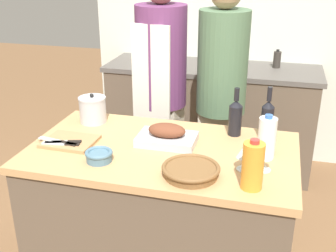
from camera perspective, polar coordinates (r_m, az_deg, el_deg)
name	(u,v)px	position (r m, az deg, el deg)	size (l,w,h in m)	color
kitchen_island	(162,220)	(2.45, -0.75, -12.55)	(1.40, 0.81, 0.90)	brown
back_counter	(210,117)	(3.83, 5.75, 1.27)	(1.84, 0.60, 0.94)	brown
back_wall	(220,20)	(3.96, 7.09, 14.01)	(2.34, 0.10, 2.55)	silver
roasting_pan	(167,136)	(2.26, -0.15, -1.34)	(0.32, 0.21, 0.11)	#BCBCC1
wicker_basket	(191,170)	(1.95, 3.11, -6.02)	(0.27, 0.27, 0.05)	brown
cutting_board	(70,141)	(2.34, -13.13, -2.05)	(0.28, 0.22, 0.02)	#AD7F51
stock_pot	(93,110)	(2.57, -10.16, 2.21)	(0.16, 0.16, 0.18)	#B7B7BC
mixing_bowl	(99,155)	(2.10, -9.34, -3.95)	(0.14, 0.14, 0.06)	slate
juice_jug	(253,166)	(1.85, 11.41, -5.29)	(0.09, 0.09, 0.23)	orange
milk_jug	(267,137)	(2.16, 13.25, -1.47)	(0.09, 0.09, 0.22)	white
wine_bottle_green	(235,117)	(2.37, 9.10, 1.26)	(0.07, 0.07, 0.28)	black
wine_bottle_dark	(267,119)	(2.35, 13.29, 0.94)	(0.07, 0.07, 0.30)	black
wine_glass_left	(265,152)	(2.02, 13.02, -3.49)	(0.08, 0.08, 0.13)	silver
wine_glass_right	(245,152)	(2.00, 10.37, -3.47)	(0.08, 0.08, 0.13)	silver
knife_chef	(59,142)	(2.32, -14.56, -2.05)	(0.24, 0.07, 0.01)	#B7B7BC
knife_paring	(62,144)	(2.29, -14.15, -2.34)	(0.20, 0.06, 0.01)	#B7B7BC
knife_bread	(65,142)	(2.31, -13.84, -2.12)	(0.19, 0.09, 0.01)	#B7B7BC
condiment_bottle_tall	(168,58)	(3.72, -0.01, 9.25)	(0.06, 0.06, 0.13)	maroon
condiment_bottle_short	(221,56)	(3.69, 7.16, 9.40)	(0.06, 0.06, 0.19)	#332D28
condiment_bottle_extra	(277,59)	(3.72, 14.55, 8.72)	(0.06, 0.06, 0.16)	#332D28
person_cook_aproned	(161,87)	(3.01, -0.94, 5.27)	(0.35, 0.37, 1.73)	beige
person_cook_guest	(221,94)	(2.91, 7.20, 4.36)	(0.34, 0.34, 1.71)	beige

